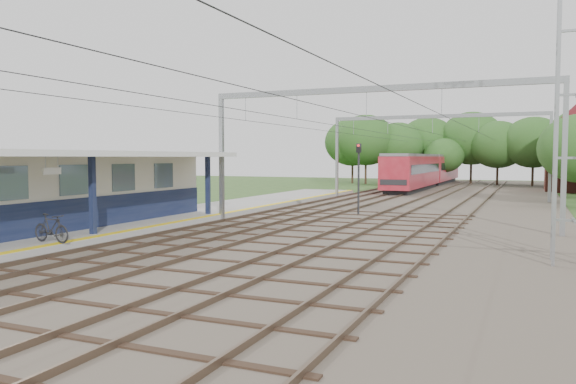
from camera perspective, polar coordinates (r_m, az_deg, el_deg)
The scene contains 12 objects.
ground at distance 16.43m, azimuth -18.16°, elevation -9.00°, with size 160.00×160.00×0.00m, color #2D4C1E.
ballast_bed at distance 42.63m, azimuth 14.35°, elevation -1.23°, with size 18.00×90.00×0.10m, color #473D33.
platform at distance 31.88m, azimuth -11.52°, elevation -2.54°, with size 5.00×52.00×0.35m, color gray.
yellow_stripe at distance 30.63m, azimuth -8.07°, elevation -2.42°, with size 0.45×52.00×0.01m, color yellow.
station_building at distance 27.30m, azimuth -22.43°, elevation 0.18°, with size 3.41×18.00×3.40m.
canopy at distance 25.76m, azimuth -22.39°, elevation 3.56°, with size 6.40×20.00×3.44m.
rail_tracks at distance 43.08m, azimuth 11.07°, elevation -0.97°, with size 11.80×88.00×0.15m.
catenary_system at distance 38.00m, azimuth 12.42°, elevation 6.47°, with size 17.22×88.00×7.00m.
tree_band at distance 69.43m, azimuth 17.86°, elevation 4.54°, with size 31.72×30.88×8.82m.
bicycle at distance 22.63m, azimuth -22.92°, elevation -3.41°, with size 0.51×1.80×1.08m, color black.
train at distance 68.03m, azimuth 14.00°, elevation 2.25°, with size 2.86×35.61×3.76m.
signal_post at distance 33.36m, azimuth 7.19°, elevation 2.16°, with size 0.32×0.28×4.33m.
Camera 1 is at (10.71, -11.95, 3.52)m, focal length 35.00 mm.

